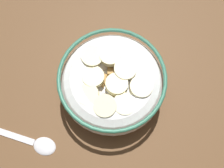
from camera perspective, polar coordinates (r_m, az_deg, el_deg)
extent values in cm
cube|color=brown|center=(50.68, 0.00, -1.36)|extent=(133.79, 133.79, 2.00)
cylinder|color=white|center=(49.44, 0.00, -0.94)|extent=(9.22, 9.22, 0.60)
torus|color=white|center=(46.69, 0.00, 0.06)|extent=(16.77, 16.77, 6.35)
torus|color=#337259|center=(43.96, 0.00, 1.20)|extent=(16.86, 16.86, 0.60)
cylinder|color=white|center=(45.97, 0.00, 0.35)|extent=(12.95, 12.95, 0.40)
cube|color=tan|center=(44.06, 0.11, -5.76)|extent=(2.26, 2.28, 0.96)
cube|color=#AD7F42|center=(45.50, -2.44, 0.92)|extent=(2.79, 2.80, 1.06)
cube|color=tan|center=(44.62, 0.53, -2.87)|extent=(2.31, 2.22, 1.15)
cube|color=tan|center=(45.09, -5.64, -1.42)|extent=(2.18, 2.23, 1.01)
cube|color=#AD7F42|center=(45.87, 0.32, 2.88)|extent=(2.80, 2.78, 1.06)
cube|color=#B78947|center=(46.71, -3.00, 5.00)|extent=(2.79, 2.76, 1.12)
cube|color=tan|center=(45.26, 6.52, -1.09)|extent=(2.80, 2.81, 1.09)
cube|color=#AD7F42|center=(45.63, -5.47, 0.71)|extent=(2.33, 2.35, 0.96)
cube|color=#AD7F42|center=(44.64, -4.03, -2.90)|extent=(2.08, 2.11, 0.95)
cube|color=tan|center=(44.33, 4.47, -3.88)|extent=(2.27, 2.32, 1.03)
cube|color=tan|center=(46.14, -4.96, 2.81)|extent=(2.76, 2.76, 0.89)
cube|color=tan|center=(45.24, 0.45, -0.16)|extent=(2.57, 2.54, 0.99)
cube|color=#AD7F42|center=(44.04, -2.98, -4.88)|extent=(2.74, 2.69, 1.15)
cylinder|color=beige|center=(44.31, -3.77, 1.40)|extent=(3.79, 3.84, 1.31)
cylinder|color=#F9EFC6|center=(44.39, 2.74, 2.76)|extent=(4.79, 4.72, 1.48)
cylinder|color=beige|center=(43.14, 2.43, -4.05)|extent=(3.75, 3.83, 1.34)
cylinder|color=#F4EABC|center=(43.68, 5.69, -0.64)|extent=(3.85, 3.92, 1.47)
cylinder|color=beige|center=(45.30, -0.33, 5.58)|extent=(4.96, 4.94, 1.39)
cylinder|color=beige|center=(42.74, -1.36, -4.36)|extent=(4.91, 4.98, 1.53)
cylinder|color=beige|center=(43.60, -4.96, -1.94)|extent=(4.86, 4.91, 1.43)
cylinder|color=beige|center=(43.68, 0.44, -0.35)|extent=(4.90, 4.96, 1.54)
cylinder|color=beige|center=(45.28, -3.99, 5.36)|extent=(4.81, 4.85, 1.60)
ellipsoid|color=silver|center=(48.72, -13.20, -11.79)|extent=(4.70, 4.53, 0.80)
cube|color=silver|center=(51.04, -20.30, -9.03)|extent=(8.72, 6.86, 0.36)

